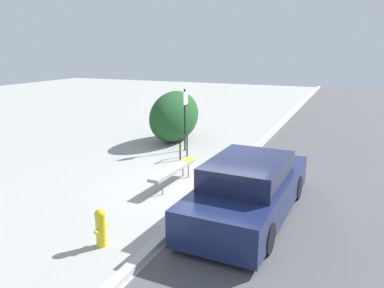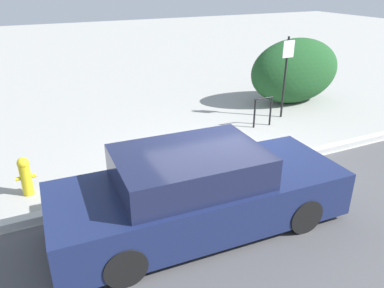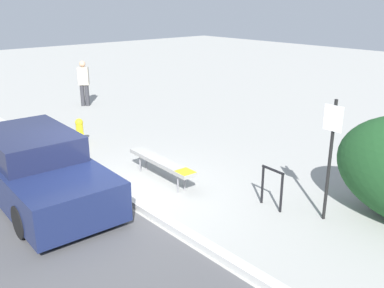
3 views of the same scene
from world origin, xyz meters
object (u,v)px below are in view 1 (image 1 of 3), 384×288
Objects in this scene: bench at (173,170)px; parked_car_near at (249,189)px; bike_rack at (184,144)px; fire_hydrant at (101,226)px; sign_post at (185,114)px.

parked_car_near reaches higher than bench.
bike_rack is 1.08× the size of fire_hydrant.
bike_rack is (2.49, 0.83, 0.06)m from bench.
sign_post is (3.45, 1.21, 0.94)m from bench.
parked_car_near reaches higher than fire_hydrant.
parked_car_near is at bearing -141.15° from sign_post.
parked_car_near is (2.47, -2.25, 0.23)m from fire_hydrant.
fire_hydrant is 0.16× the size of parked_car_near.
sign_post is (0.95, 0.37, 0.88)m from bike_rack.
bike_rack reaches higher than fire_hydrant.
bike_rack is at bearing -158.63° from sign_post.
bench is 0.95× the size of sign_post.
bench is 2.63m from bike_rack.
fire_hydrant is at bearing -168.71° from sign_post.
sign_post reaches higher than bike_rack.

